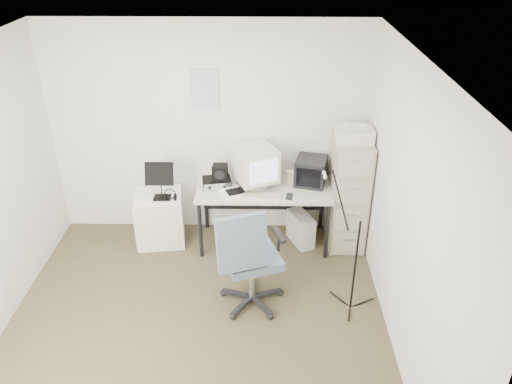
{
  "coord_description": "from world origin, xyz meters",
  "views": [
    {
      "loc": [
        0.62,
        -3.45,
        3.4
      ],
      "look_at": [
        0.55,
        0.95,
        0.95
      ],
      "focal_mm": 35.0,
      "sensor_mm": 36.0,
      "label": 1
    }
  ],
  "objects_px": {
    "filing_cabinet": "(348,193)",
    "side_cart": "(160,218)",
    "desk": "(264,215)",
    "office_chair": "(252,256)"
  },
  "relations": [
    {
      "from": "office_chair",
      "to": "side_cart",
      "type": "xyz_separation_m",
      "value": [
        -1.09,
        1.04,
        -0.24
      ]
    },
    {
      "from": "desk",
      "to": "side_cart",
      "type": "xyz_separation_m",
      "value": [
        -1.2,
        -0.02,
        -0.04
      ]
    },
    {
      "from": "side_cart",
      "to": "office_chair",
      "type": "bearing_deg",
      "value": -52.04
    },
    {
      "from": "desk",
      "to": "office_chair",
      "type": "height_order",
      "value": "office_chair"
    },
    {
      "from": "desk",
      "to": "office_chair",
      "type": "bearing_deg",
      "value": -96.06
    },
    {
      "from": "filing_cabinet",
      "to": "office_chair",
      "type": "bearing_deg",
      "value": -134.28
    },
    {
      "from": "filing_cabinet",
      "to": "office_chair",
      "type": "xyz_separation_m",
      "value": [
        -1.06,
        -1.09,
        -0.08
      ]
    },
    {
      "from": "desk",
      "to": "side_cart",
      "type": "distance_m",
      "value": 1.2
    },
    {
      "from": "office_chair",
      "to": "filing_cabinet",
      "type": "bearing_deg",
      "value": 26.51
    },
    {
      "from": "filing_cabinet",
      "to": "side_cart",
      "type": "relative_size",
      "value": 2.01
    }
  ]
}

